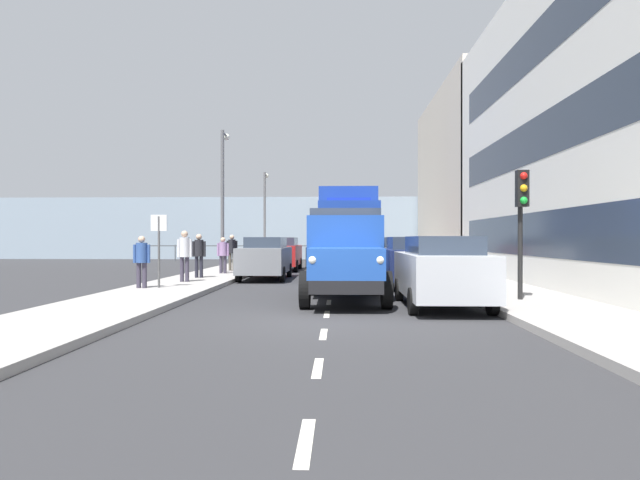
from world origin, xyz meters
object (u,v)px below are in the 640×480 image
(truck_vintage_blue, at_px, (345,257))
(pedestrian_strolling, at_px, (232,249))
(car_white_kerbside_2, at_px, (394,256))
(lamp_post_far, at_px, (265,208))
(lorry_cargo_blue, at_px, (348,229))
(car_navy_kerbside_1, at_px, (411,261))
(car_red_oppositeside_1, at_px, (282,253))
(car_silver_kerbside_near, at_px, (441,270))
(traffic_light_near, at_px, (522,206))
(pedestrian_couple_a, at_px, (185,252))
(car_maroon_kerbside_3, at_px, (385,253))
(pedestrian_in_dark_coat, at_px, (223,252))
(car_grey_oppositeside_0, at_px, (266,257))
(pedestrian_couple_b, at_px, (142,258))
(pedestrian_with_bag, at_px, (199,252))
(lamp_post_promenade, at_px, (223,188))
(street_sign, at_px, (159,238))

(truck_vintage_blue, distance_m, pedestrian_strolling, 12.71)
(car_white_kerbside_2, relative_size, lamp_post_far, 0.65)
(lorry_cargo_blue, relative_size, car_navy_kerbside_1, 1.93)
(car_red_oppositeside_1, bearing_deg, car_silver_kerbside_near, 109.81)
(lamp_post_far, bearing_deg, traffic_light_near, 111.88)
(pedestrian_couple_a, bearing_deg, car_maroon_kerbside_3, -126.92)
(car_maroon_kerbside_3, xyz_separation_m, pedestrian_in_dark_coat, (7.53, 5.84, 0.17))
(car_grey_oppositeside_0, height_order, pedestrian_couple_a, pedestrian_couple_a)
(pedestrian_couple_b, height_order, pedestrian_couple_a, pedestrian_couple_a)
(car_silver_kerbside_near, height_order, car_grey_oppositeside_0, same)
(pedestrian_couple_a, distance_m, traffic_light_near, 11.33)
(lamp_post_far, bearing_deg, pedestrian_with_bag, 89.04)
(lorry_cargo_blue, bearing_deg, car_navy_kerbside_1, 109.39)
(pedestrian_with_bag, relative_size, lamp_post_far, 0.28)
(pedestrian_with_bag, xyz_separation_m, lamp_post_promenade, (-0.11, -3.90, 2.86))
(pedestrian_with_bag, bearing_deg, lorry_cargo_blue, -146.64)
(pedestrian_with_bag, bearing_deg, truck_vintage_blue, 129.56)
(car_navy_kerbside_1, xyz_separation_m, pedestrian_couple_b, (8.51, 2.38, 0.19))
(car_grey_oppositeside_0, relative_size, pedestrian_with_bag, 2.66)
(car_navy_kerbside_1, distance_m, pedestrian_couple_a, 7.89)
(truck_vintage_blue, bearing_deg, pedestrian_strolling, -65.59)
(lorry_cargo_blue, height_order, pedestrian_with_bag, lorry_cargo_blue)
(lamp_post_far, bearing_deg, pedestrian_in_dark_coat, 90.37)
(street_sign, bearing_deg, truck_vintage_blue, 156.92)
(pedestrian_couple_a, bearing_deg, lorry_cargo_blue, -134.81)
(pedestrian_with_bag, xyz_separation_m, lamp_post_far, (-0.28, -16.76, 2.67))
(pedestrian_couple_a, height_order, pedestrian_in_dark_coat, pedestrian_couple_a)
(car_grey_oppositeside_0, distance_m, lamp_post_far, 16.00)
(truck_vintage_blue, xyz_separation_m, pedestrian_strolling, (5.25, -11.58, -0.03))
(pedestrian_strolling, height_order, lamp_post_promenade, lamp_post_promenade)
(lorry_cargo_blue, xyz_separation_m, lamp_post_promenade, (5.70, -0.07, 1.92))
(car_navy_kerbside_1, distance_m, street_sign, 8.37)
(car_silver_kerbside_near, bearing_deg, pedestrian_with_bag, -44.28)
(lorry_cargo_blue, height_order, car_grey_oppositeside_0, lorry_cargo_blue)
(car_silver_kerbside_near, xyz_separation_m, car_grey_oppositeside_0, (5.46, -8.87, -0.00))
(street_sign, bearing_deg, traffic_light_near, 163.47)
(car_red_oppositeside_1, xyz_separation_m, street_sign, (2.56, 11.80, 0.79))
(car_white_kerbside_2, distance_m, car_grey_oppositeside_0, 6.02)
(car_grey_oppositeside_0, bearing_deg, traffic_light_near, 131.51)
(car_maroon_kerbside_3, bearing_deg, truck_vintage_blue, 81.39)
(pedestrian_couple_b, height_order, pedestrian_with_bag, pedestrian_with_bag)
(pedestrian_couple_a, xyz_separation_m, pedestrian_with_bag, (0.01, -2.01, -0.06))
(car_maroon_kerbside_3, height_order, pedestrian_couple_a, pedestrian_couple_a)
(car_silver_kerbside_near, relative_size, car_maroon_kerbside_3, 1.16)
(pedestrian_with_bag, height_order, pedestrian_strolling, same)
(car_white_kerbside_2, bearing_deg, car_navy_kerbside_1, 90.00)
(car_grey_oppositeside_0, xyz_separation_m, traffic_light_near, (-7.51, 8.49, 1.58))
(street_sign, bearing_deg, pedestrian_strolling, -92.88)
(car_navy_kerbside_1, distance_m, lamp_post_promenade, 10.30)
(car_silver_kerbside_near, distance_m, pedestrian_strolling, 14.62)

